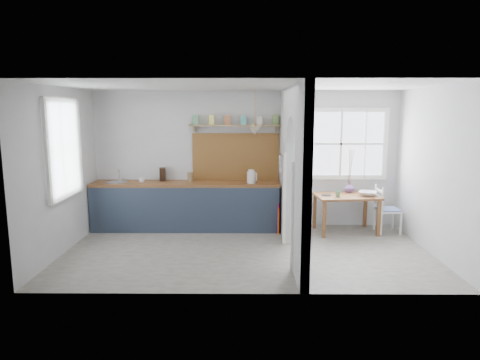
{
  "coord_description": "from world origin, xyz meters",
  "views": [
    {
      "loc": [
        -0.06,
        -6.57,
        2.25
      ],
      "look_at": [
        -0.11,
        0.6,
        1.06
      ],
      "focal_mm": 32.0,
      "sensor_mm": 36.0,
      "label": 1
    }
  ],
  "objects_px": {
    "chair_left": "(299,209)",
    "vase": "(349,188)",
    "kettle": "(251,176)",
    "chair_right": "(388,209)",
    "dining_table": "(346,214)"
  },
  "relations": [
    {
      "from": "chair_left",
      "to": "kettle",
      "type": "bearing_deg",
      "value": -80.22
    },
    {
      "from": "dining_table",
      "to": "kettle",
      "type": "relative_size",
      "value": 4.37
    },
    {
      "from": "vase",
      "to": "chair_right",
      "type": "bearing_deg",
      "value": -21.44
    },
    {
      "from": "chair_left",
      "to": "vase",
      "type": "height_order",
      "value": "vase"
    },
    {
      "from": "chair_left",
      "to": "vase",
      "type": "distance_m",
      "value": 1.06
    },
    {
      "from": "kettle",
      "to": "chair_left",
      "type": "bearing_deg",
      "value": -23.43
    },
    {
      "from": "dining_table",
      "to": "kettle",
      "type": "height_order",
      "value": "kettle"
    },
    {
      "from": "chair_right",
      "to": "dining_table",
      "type": "bearing_deg",
      "value": 86.36
    },
    {
      "from": "vase",
      "to": "chair_left",
      "type": "bearing_deg",
      "value": -164.78
    },
    {
      "from": "dining_table",
      "to": "vase",
      "type": "bearing_deg",
      "value": 60.15
    },
    {
      "from": "chair_right",
      "to": "kettle",
      "type": "height_order",
      "value": "kettle"
    },
    {
      "from": "kettle",
      "to": "vase",
      "type": "distance_m",
      "value": 1.87
    },
    {
      "from": "chair_left",
      "to": "dining_table",
      "type": "bearing_deg",
      "value": 108.33
    },
    {
      "from": "dining_table",
      "to": "chair_right",
      "type": "distance_m",
      "value": 0.78
    },
    {
      "from": "kettle",
      "to": "vase",
      "type": "relative_size",
      "value": 1.38
    }
  ]
}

